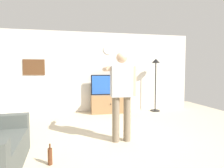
# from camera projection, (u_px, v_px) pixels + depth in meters

# --- Properties ---
(ground_plane) EXTENTS (8.40, 8.40, 0.00)m
(ground_plane) POSITION_uv_depth(u_px,v_px,m) (120.00, 143.00, 3.39)
(ground_plane) COLOR beige
(back_wall) EXTENTS (6.40, 0.10, 2.70)m
(back_wall) POSITION_uv_depth(u_px,v_px,m) (101.00, 72.00, 6.19)
(back_wall) COLOR silver
(back_wall) RESTS_ON ground_plane
(tv_stand) EXTENTS (1.21, 0.51, 0.60)m
(tv_stand) POSITION_uv_depth(u_px,v_px,m) (109.00, 104.00, 5.96)
(tv_stand) COLOR #997047
(tv_stand) RESTS_ON ground_plane
(television) EXTENTS (1.21, 0.07, 0.67)m
(television) POSITION_uv_depth(u_px,v_px,m) (109.00, 85.00, 5.97)
(television) COLOR black
(television) RESTS_ON tv_stand
(wall_clock) EXTENTS (0.29, 0.03, 0.29)m
(wall_clock) POSITION_uv_depth(u_px,v_px,m) (108.00, 50.00, 6.13)
(wall_clock) COLOR white
(framed_picture) EXTENTS (0.66, 0.04, 0.50)m
(framed_picture) POSITION_uv_depth(u_px,v_px,m) (34.00, 67.00, 5.73)
(framed_picture) COLOR brown
(floor_lamp) EXTENTS (0.32, 0.32, 1.81)m
(floor_lamp) POSITION_uv_depth(u_px,v_px,m) (156.00, 74.00, 6.15)
(floor_lamp) COLOR black
(floor_lamp) RESTS_ON ground_plane
(person_standing_nearer_lamp) EXTENTS (0.59, 0.78, 1.73)m
(person_standing_nearer_lamp) POSITION_uv_depth(u_px,v_px,m) (121.00, 91.00, 3.45)
(person_standing_nearer_lamp) COLOR #7A6B56
(person_standing_nearer_lamp) RESTS_ON ground_plane
(beverage_bottle) EXTENTS (0.07, 0.07, 0.31)m
(beverage_bottle) POSITION_uv_depth(u_px,v_px,m) (50.00, 156.00, 2.60)
(beverage_bottle) COLOR #592D19
(beverage_bottle) RESTS_ON ground_plane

